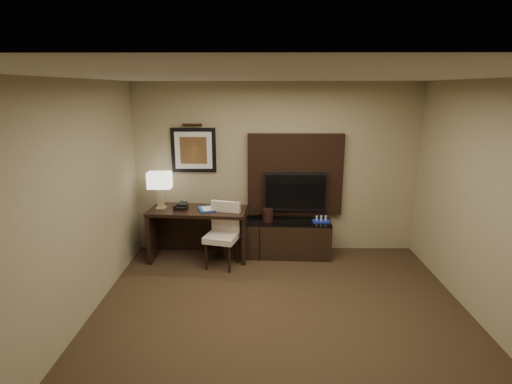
{
  "coord_description": "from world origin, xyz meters",
  "views": [
    {
      "loc": [
        -0.25,
        -3.74,
        2.6
      ],
      "look_at": [
        -0.31,
        1.8,
        1.15
      ],
      "focal_mm": 28.0,
      "sensor_mm": 36.0,
      "label": 1
    }
  ],
  "objects_px": {
    "credenza": "(277,238)",
    "desk_phone": "(181,206)",
    "minibar_tray": "(321,219)",
    "desk_chair": "(222,237)",
    "tv": "(295,191)",
    "desk": "(199,234)",
    "ice_bucket": "(268,215)",
    "table_lamp": "(160,190)"
  },
  "relations": [
    {
      "from": "desk_chair",
      "to": "minibar_tray",
      "type": "relative_size",
      "value": 3.51
    },
    {
      "from": "tv",
      "to": "desk",
      "type": "bearing_deg",
      "value": -170.96
    },
    {
      "from": "table_lamp",
      "to": "desk_phone",
      "type": "xyz_separation_m",
      "value": [
        0.32,
        -0.06,
        -0.25
      ]
    },
    {
      "from": "table_lamp",
      "to": "desk",
      "type": "bearing_deg",
      "value": -5.19
    },
    {
      "from": "credenza",
      "to": "ice_bucket",
      "type": "bearing_deg",
      "value": -176.39
    },
    {
      "from": "tv",
      "to": "desk_phone",
      "type": "bearing_deg",
      "value": -171.94
    },
    {
      "from": "minibar_tray",
      "to": "table_lamp",
      "type": "bearing_deg",
      "value": -179.46
    },
    {
      "from": "credenza",
      "to": "desk_phone",
      "type": "relative_size",
      "value": 8.81
    },
    {
      "from": "minibar_tray",
      "to": "credenza",
      "type": "bearing_deg",
      "value": 177.95
    },
    {
      "from": "credenza",
      "to": "desk_chair",
      "type": "bearing_deg",
      "value": -151.37
    },
    {
      "from": "desk",
      "to": "minibar_tray",
      "type": "height_order",
      "value": "desk"
    },
    {
      "from": "minibar_tray",
      "to": "desk_phone",
      "type": "bearing_deg",
      "value": -177.74
    },
    {
      "from": "desk_phone",
      "to": "credenza",
      "type": "bearing_deg",
      "value": 10.77
    },
    {
      "from": "desk_chair",
      "to": "desk_phone",
      "type": "relative_size",
      "value": 4.94
    },
    {
      "from": "desk_phone",
      "to": "minibar_tray",
      "type": "height_order",
      "value": "desk_phone"
    },
    {
      "from": "tv",
      "to": "desk_chair",
      "type": "height_order",
      "value": "tv"
    },
    {
      "from": "desk_chair",
      "to": "ice_bucket",
      "type": "relative_size",
      "value": 4.75
    },
    {
      "from": "credenza",
      "to": "desk_phone",
      "type": "height_order",
      "value": "desk_phone"
    },
    {
      "from": "credenza",
      "to": "ice_bucket",
      "type": "distance_m",
      "value": 0.42
    },
    {
      "from": "desk",
      "to": "minibar_tray",
      "type": "bearing_deg",
      "value": 7.13
    },
    {
      "from": "desk",
      "to": "desk_phone",
      "type": "distance_m",
      "value": 0.51
    },
    {
      "from": "credenza",
      "to": "desk_chair",
      "type": "relative_size",
      "value": 1.78
    },
    {
      "from": "tv",
      "to": "desk_chair",
      "type": "distance_m",
      "value": 1.37
    },
    {
      "from": "desk_chair",
      "to": "table_lamp",
      "type": "relative_size",
      "value": 1.59
    },
    {
      "from": "table_lamp",
      "to": "ice_bucket",
      "type": "relative_size",
      "value": 2.99
    },
    {
      "from": "ice_bucket",
      "to": "desk_chair",
      "type": "bearing_deg",
      "value": -149.12
    },
    {
      "from": "table_lamp",
      "to": "ice_bucket",
      "type": "height_order",
      "value": "table_lamp"
    },
    {
      "from": "tv",
      "to": "table_lamp",
      "type": "distance_m",
      "value": 2.09
    },
    {
      "from": "desk",
      "to": "desk_chair",
      "type": "relative_size",
      "value": 1.59
    },
    {
      "from": "desk",
      "to": "tv",
      "type": "height_order",
      "value": "tv"
    },
    {
      "from": "tv",
      "to": "table_lamp",
      "type": "relative_size",
      "value": 1.7
    },
    {
      "from": "desk",
      "to": "credenza",
      "type": "height_order",
      "value": "desk"
    },
    {
      "from": "desk_phone",
      "to": "tv",
      "type": "bearing_deg",
      "value": 14.6
    },
    {
      "from": "desk_chair",
      "to": "ice_bucket",
      "type": "height_order",
      "value": "desk_chair"
    },
    {
      "from": "desk_chair",
      "to": "desk_phone",
      "type": "distance_m",
      "value": 0.8
    },
    {
      "from": "table_lamp",
      "to": "tv",
      "type": "bearing_deg",
      "value": 5.15
    },
    {
      "from": "credenza",
      "to": "ice_bucket",
      "type": "relative_size",
      "value": 8.47
    },
    {
      "from": "tv",
      "to": "ice_bucket",
      "type": "bearing_deg",
      "value": -161.79
    },
    {
      "from": "tv",
      "to": "desk_chair",
      "type": "xyz_separation_m",
      "value": [
        -1.12,
        -0.55,
        -0.55
      ]
    },
    {
      "from": "desk_phone",
      "to": "ice_bucket",
      "type": "xyz_separation_m",
      "value": [
        1.33,
        0.11,
        -0.17
      ]
    },
    {
      "from": "desk",
      "to": "minibar_tray",
      "type": "xyz_separation_m",
      "value": [
        1.91,
        0.08,
        0.22
      ]
    },
    {
      "from": "minibar_tray",
      "to": "desk_chair",
      "type": "bearing_deg",
      "value": -165.68
    }
  ]
}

